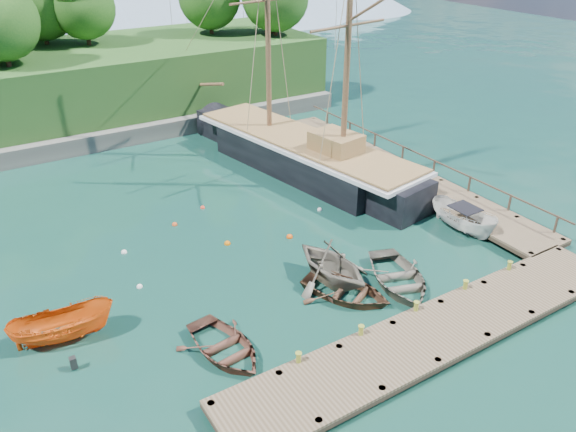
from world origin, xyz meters
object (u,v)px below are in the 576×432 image
object	(u,v)px
rowboat_2	(346,297)
rowboat_3	(397,284)
motorboat_orange	(66,339)
schooner	(304,158)
rowboat_0	(225,353)
rowboat_1	(331,282)
cabin_boat_white	(461,230)

from	to	relation	value
rowboat_2	rowboat_3	world-z (taller)	rowboat_3
motorboat_orange	schooner	xyz separation A→B (m)	(17.99, 9.36, 1.02)
rowboat_0	rowboat_1	size ratio (longest dim) A/B	0.94
cabin_boat_white	rowboat_3	bearing A→B (deg)	-164.22
rowboat_1	schooner	xyz separation A→B (m)	(6.15, 11.78, 1.02)
motorboat_orange	schooner	world-z (taller)	schooner
rowboat_1	rowboat_2	distance (m)	1.37
rowboat_1	schooner	world-z (taller)	schooner
rowboat_0	schooner	distance (m)	18.65
schooner	cabin_boat_white	bearing A→B (deg)	-85.36
rowboat_3	schooner	bearing A→B (deg)	94.57
rowboat_3	motorboat_orange	size ratio (longest dim) A/B	1.14
rowboat_0	motorboat_orange	world-z (taller)	motorboat_orange
rowboat_3	cabin_boat_white	bearing A→B (deg)	36.69
motorboat_orange	cabin_boat_white	world-z (taller)	cabin_boat_white
rowboat_1	cabin_boat_white	world-z (taller)	rowboat_1
cabin_boat_white	schooner	size ratio (longest dim) A/B	0.17
rowboat_2	motorboat_orange	bearing A→B (deg)	134.28
rowboat_0	motorboat_orange	size ratio (longest dim) A/B	0.99
rowboat_3	cabin_boat_white	size ratio (longest dim) A/B	1.10
rowboat_1	motorboat_orange	xyz separation A→B (m)	(-11.83, 2.41, 0.00)
rowboat_1	motorboat_orange	size ratio (longest dim) A/B	1.05
motorboat_orange	rowboat_3	bearing A→B (deg)	-97.15
rowboat_0	rowboat_3	xyz separation A→B (m)	(9.15, -0.03, 0.00)
motorboat_orange	schooner	size ratio (longest dim) A/B	0.17
rowboat_1	rowboat_3	size ratio (longest dim) A/B	0.92
rowboat_1	rowboat_0	bearing A→B (deg)	-171.02
schooner	motorboat_orange	bearing A→B (deg)	-162.44
rowboat_2	motorboat_orange	distance (m)	12.31
rowboat_1	rowboat_2	world-z (taller)	rowboat_1
rowboat_3	motorboat_orange	world-z (taller)	motorboat_orange
rowboat_3	cabin_boat_white	distance (m)	6.89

